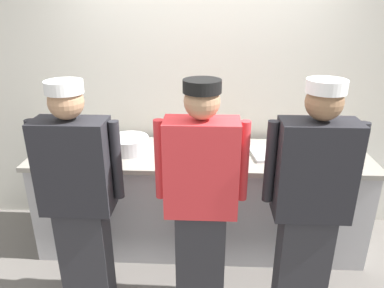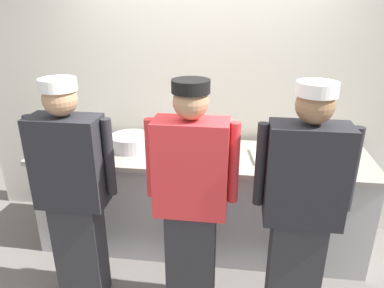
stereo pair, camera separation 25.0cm
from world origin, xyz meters
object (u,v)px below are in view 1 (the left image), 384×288
at_px(squeeze_bottle_secondary, 314,137).
at_px(ramekin_orange_sauce, 168,153).
at_px(chef_near_left, 79,196).
at_px(chef_far_right, 310,201).
at_px(ramekin_yellow_sauce, 87,157).
at_px(chef_center, 201,198).
at_px(squeeze_bottle_spare, 199,153).
at_px(sheet_tray, 276,153).
at_px(plate_stack_rear, 71,144).
at_px(squeeze_bottle_primary, 228,138).
at_px(deli_cup, 205,146).
at_px(plate_stack_front, 332,146).
at_px(mixing_bowl_steel, 129,144).
at_px(chefs_knife, 318,160).

bearing_deg(squeeze_bottle_secondary, ramekin_orange_sauce, -169.41).
height_order(squeeze_bottle_secondary, ramekin_orange_sauce, squeeze_bottle_secondary).
height_order(chef_near_left, squeeze_bottle_secondary, chef_near_left).
bearing_deg(chef_far_right, ramekin_yellow_sauce, 160.40).
relative_size(chef_near_left, ramekin_orange_sauce, 16.40).
relative_size(squeeze_bottle_secondary, ramekin_yellow_sauce, 2.31).
relative_size(chef_center, ramekin_yellow_sauce, 19.30).
relative_size(chef_far_right, ramekin_yellow_sauce, 19.44).
distance_m(chef_far_right, squeeze_bottle_spare, 0.94).
bearing_deg(sheet_tray, plate_stack_rear, 178.55).
distance_m(chef_center, plate_stack_rear, 1.43).
xyz_separation_m(squeeze_bottle_primary, deli_cup, (-0.20, -0.09, -0.05)).
bearing_deg(plate_stack_front, squeeze_bottle_primary, 179.98).
height_order(plate_stack_front, plate_stack_rear, plate_stack_rear).
xyz_separation_m(plate_stack_rear, ramekin_orange_sauce, (0.89, -0.11, -0.02)).
height_order(squeeze_bottle_spare, ramekin_orange_sauce, squeeze_bottle_spare).
distance_m(chef_near_left, plate_stack_front, 2.18).
bearing_deg(chef_near_left, chef_far_right, -0.66).
relative_size(plate_stack_rear, ramekin_yellow_sauce, 2.36).
bearing_deg(ramekin_yellow_sauce, sheet_tray, 6.39).
xyz_separation_m(chef_near_left, chef_center, (0.84, 0.00, 0.01)).
bearing_deg(deli_cup, squeeze_bottle_primary, 23.22).
distance_m(chef_far_right, mixing_bowl_steel, 1.59).
bearing_deg(squeeze_bottle_primary, squeeze_bottle_spare, -124.24).
xyz_separation_m(sheet_tray, chefs_knife, (0.32, -0.11, -0.01)).
height_order(plate_stack_rear, ramekin_yellow_sauce, plate_stack_rear).
distance_m(chef_center, squeeze_bottle_secondary, 1.37).
bearing_deg(ramekin_yellow_sauce, mixing_bowl_steel, 31.39).
distance_m(chef_center, squeeze_bottle_spare, 0.54).
distance_m(chef_center, squeeze_bottle_primary, 0.93).
relative_size(chef_center, deli_cup, 19.22).
height_order(chef_center, squeeze_bottle_secondary, chef_center).
distance_m(chef_far_right, chefs_knife, 0.71).
xyz_separation_m(mixing_bowl_steel, squeeze_bottle_spare, (0.62, -0.24, 0.04)).
xyz_separation_m(plate_stack_front, chefs_knife, (-0.19, -0.25, -0.03)).
distance_m(chef_center, ramekin_orange_sauce, 0.76).
relative_size(plate_stack_rear, deli_cup, 2.35).
distance_m(mixing_bowl_steel, squeeze_bottle_secondary, 1.65).
height_order(chef_center, plate_stack_rear, chef_center).
bearing_deg(sheet_tray, mixing_bowl_steel, 179.35).
height_order(plate_stack_front, sheet_tray, plate_stack_front).
bearing_deg(ramekin_orange_sauce, chef_center, -66.86).
xyz_separation_m(chef_far_right, sheet_tray, (-0.09, 0.78, 0.01)).
bearing_deg(chef_far_right, chef_near_left, 179.34).
bearing_deg(sheet_tray, ramekin_orange_sauce, -175.94).
xyz_separation_m(chef_center, plate_stack_rear, (-1.19, 0.81, 0.05)).
xyz_separation_m(chef_near_left, deli_cup, (0.85, 0.82, 0.05)).
bearing_deg(squeeze_bottle_spare, mixing_bowl_steel, 158.55).
bearing_deg(chef_far_right, plate_stack_rear, 156.53).
xyz_separation_m(plate_stack_rear, squeeze_bottle_primary, (1.40, 0.09, 0.05)).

